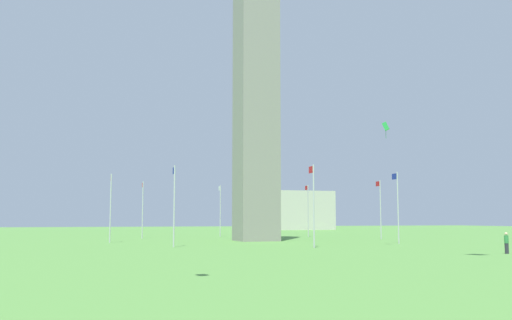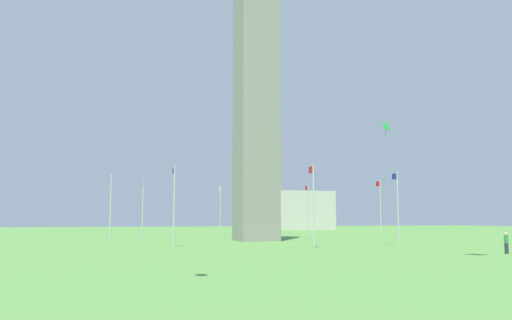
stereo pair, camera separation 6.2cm
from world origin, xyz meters
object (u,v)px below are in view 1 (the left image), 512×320
flagpole_ne (143,207)px  kite_green_box (386,126)px  obelisk_monument (256,68)px  flagpole_s (313,202)px  flagpole_n (220,208)px  flagpole_sw (398,204)px  distant_building (292,211)px  flagpole_e (111,205)px  flagpole_w (380,207)px  person_green_shirt (506,243)px  flagpole_nw (308,208)px  flagpole_se (174,202)px

flagpole_ne → kite_green_box: 36.26m
obelisk_monument → flagpole_s: 24.31m
flagpole_n → flagpole_sw: same height
distant_building → flagpole_e: bearing=144.2°
flagpole_e → flagpole_w: same height
flagpole_ne → person_green_shirt: size_ratio=4.75×
flagpole_n → distant_building: 60.78m
flagpole_nw → distant_building: bearing=-19.6°
flagpole_se → flagpole_w: (12.17, -29.39, 0.00)m
flagpole_e → flagpole_s: size_ratio=1.00×
flagpole_w → kite_green_box: bearing=151.5°
obelisk_monument → distant_building: bearing=-25.2°
flagpole_e → kite_green_box: (-16.98, -25.23, 7.55)m
flagpole_e → flagpole_n: bearing=-45.0°
flagpole_se → person_green_shirt: size_ratio=4.75×
flagpole_e → flagpole_ne: bearing=-22.5°
flagpole_nw → kite_green_box: (-29.15, 4.16, 7.55)m
flagpole_se → flagpole_w: bearing=-67.5°
flagpole_n → flagpole_ne: 13.18m
kite_green_box → flagpole_n: bearing=13.2°
flagpole_s → distant_building: distant_building is taller
flagpole_ne → flagpole_w: size_ratio=1.00×
obelisk_monument → person_green_shirt: bearing=-161.2°
flagpole_n → kite_green_box: size_ratio=4.69×
flagpole_n → kite_green_box: (-34.19, -8.02, 7.55)m
flagpole_se → distant_building: bearing=-28.8°
flagpole_se → kite_green_box: kite_green_box is taller
obelisk_monument → flagpole_nw: size_ratio=5.56×
obelisk_monument → person_green_shirt: size_ratio=26.38×
flagpole_w → flagpole_s: bearing=135.0°
flagpole_nw → obelisk_monument: bearing=135.1°
kite_green_box → obelisk_monument: bearing=25.4°
flagpole_sw → flagpole_w: (12.17, -5.04, 0.00)m
flagpole_n → flagpole_s: 34.43m
flagpole_n → person_green_shirt: (-47.43, -10.27, -3.44)m
obelisk_monument → distant_building: size_ratio=2.24×
flagpole_e → kite_green_box: kite_green_box is taller
flagpole_e → person_green_shirt: 40.99m
flagpole_nw → distant_building: distant_building is taller
obelisk_monument → flagpole_se: 24.33m
flagpole_se → flagpole_s: size_ratio=1.00×
flagpole_ne → flagpole_sw: same height
flagpole_w → person_green_shirt: 31.19m
flagpole_s → person_green_shirt: size_ratio=4.75×
flagpole_s → flagpole_nw: size_ratio=1.00×
flagpole_e → flagpole_w: size_ratio=1.00×
flagpole_sw → person_green_shirt: size_ratio=4.75×
obelisk_monument → flagpole_n: 24.40m
flagpole_s → flagpole_ne: bearing=22.5°
flagpole_nw → distant_building: 59.99m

